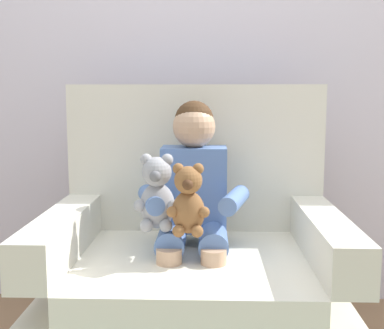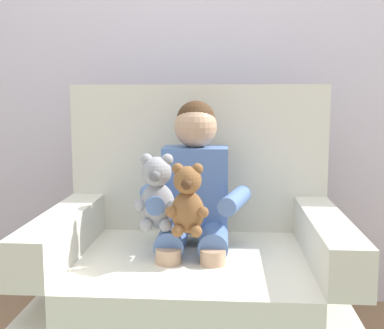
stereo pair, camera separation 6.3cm
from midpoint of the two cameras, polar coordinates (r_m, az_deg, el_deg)
back_wall at (r=2.61m, az=-0.04°, el=12.86°), size 6.00×0.10×2.60m
armchair at (r=2.04m, az=-0.75°, el=-13.15°), size 1.12×0.89×1.12m
seated_child at (r=1.95m, az=-0.80°, el=-3.55°), size 0.45×0.39×0.82m
plush_grey at (r=1.84m, az=-5.01°, el=-3.43°), size 0.17×0.14×0.28m
plush_brown at (r=1.76m, az=-1.45°, el=-4.25°), size 0.15×0.12×0.26m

